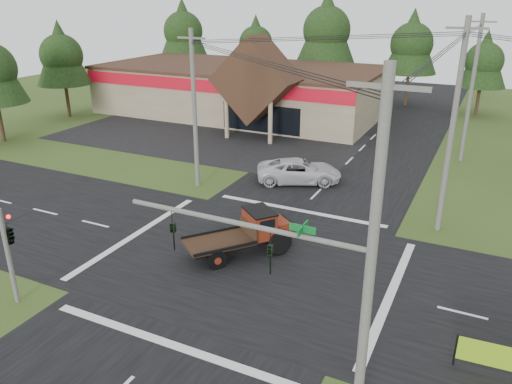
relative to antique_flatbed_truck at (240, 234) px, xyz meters
The scene contains 19 objects.
ground 1.46m from the antique_flatbed_truck, 33.45° to the right, with size 120.00×120.00×0.00m, color #344719.
road_ns 1.45m from the antique_flatbed_truck, 33.45° to the right, with size 12.00×120.00×0.02m, color black.
road_ew 1.45m from the antique_flatbed_truck, 33.45° to the right, with size 120.00×12.00×0.02m, color black.
parking_apron 22.78m from the antique_flatbed_truck, 125.60° to the left, with size 28.00×14.00×0.02m, color black.
cvs_building 32.73m from the antique_flatbed_truck, 117.22° to the left, with size 30.40×18.20×9.19m.
traffic_signal_mast 10.86m from the antique_flatbed_truck, 50.59° to the right, with size 8.12×0.24×7.00m.
traffic_signal_corner 10.60m from the antique_flatbed_truck, 130.79° to the right, with size 0.53×2.48×4.40m.
utility_pole_nr 12.34m from the antique_flatbed_truck, 44.10° to the right, with size 2.00×0.30×11.00m.
utility_pole_nw 11.26m from the antique_flatbed_truck, 134.01° to the left, with size 2.00×0.30×10.50m.
utility_pole_ne 12.46m from the antique_flatbed_truck, 40.61° to the left, with size 2.00×0.30×11.50m.
utility_pole_n 23.67m from the antique_flatbed_truck, 67.85° to the left, with size 2.00×0.30×11.20m.
tree_row_a 49.63m from the antique_flatbed_truck, 126.52° to the left, with size 6.72×6.72×12.12m.
tree_row_b 46.09m from the antique_flatbed_truck, 114.88° to the left, with size 5.60×5.60×10.10m.
tree_row_c 42.23m from the antique_flatbed_truck, 102.86° to the left, with size 7.28×7.28×13.13m.
tree_row_d 41.97m from the antique_flatbed_truck, 88.96° to the left, with size 6.16×6.16×11.11m.
tree_row_e 40.75m from the antique_flatbed_truck, 77.51° to the left, with size 5.04×5.04×9.09m.
tree_side_w 37.25m from the antique_flatbed_truck, 148.03° to the left, with size 5.60×5.60×10.10m.
antique_flatbed_truck is the anchor object (origin of this frame).
white_pickup 11.34m from the antique_flatbed_truck, 95.91° to the left, with size 2.73×5.92×1.65m, color silver.
Camera 1 is at (9.87, -19.54, 12.42)m, focal length 35.00 mm.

